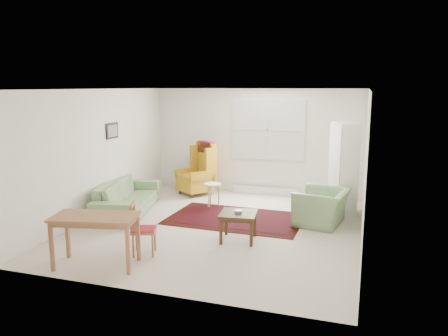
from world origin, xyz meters
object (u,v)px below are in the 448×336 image
(sofa, at_px, (127,191))
(stool, at_px, (213,195))
(coffee_table, at_px, (238,226))
(desk, at_px, (96,241))
(armchair, at_px, (322,204))
(cabinet, at_px, (344,168))
(desk_chair, at_px, (144,229))
(wingback_chair, at_px, (195,169))

(sofa, bearing_deg, stool, -71.52)
(sofa, distance_m, coffee_table, 2.80)
(coffee_table, bearing_deg, desk, -135.30)
(coffee_table, height_order, stool, stool)
(armchair, xyz_separation_m, desk, (-2.89, -2.96, -0.02))
(desk, bearing_deg, cabinet, 50.29)
(desk, height_order, desk_chair, desk_chair)
(armchair, height_order, desk_chair, desk_chair)
(desk_chair, bearing_deg, armchair, -65.80)
(sofa, relative_size, desk, 1.86)
(wingback_chair, relative_size, coffee_table, 2.10)
(wingback_chair, bearing_deg, coffee_table, -20.66)
(wingback_chair, bearing_deg, cabinet, 26.99)
(stool, bearing_deg, cabinet, 7.78)
(stool, xyz_separation_m, cabinet, (2.68, 0.37, 0.67))
(desk_chair, bearing_deg, wingback_chair, -10.01)
(wingback_chair, distance_m, coffee_table, 3.32)
(wingback_chair, bearing_deg, armchair, 10.80)
(sofa, distance_m, desk, 2.75)
(coffee_table, relative_size, stool, 1.18)
(desk_chair, bearing_deg, desk, 123.99)
(armchair, distance_m, desk, 4.14)
(sofa, distance_m, wingback_chair, 1.97)
(cabinet, bearing_deg, armchair, -130.43)
(stool, relative_size, cabinet, 0.27)
(stool, xyz_separation_m, desk_chair, (-0.09, -2.91, 0.16))
(wingback_chair, relative_size, stool, 2.49)
(sofa, xyz_separation_m, cabinet, (4.20, 1.30, 0.48))
(armchair, xyz_separation_m, desk_chair, (-2.45, -2.36, 0.01))
(sofa, height_order, stool, sofa)
(cabinet, bearing_deg, wingback_chair, 150.91)
(stool, relative_size, desk_chair, 0.62)
(coffee_table, bearing_deg, armchair, 46.93)
(sofa, height_order, armchair, sofa)
(stool, xyz_separation_m, desk, (-0.54, -3.51, 0.12))
(desk, bearing_deg, wingback_chair, 92.66)
(armchair, relative_size, wingback_chair, 0.81)
(wingback_chair, xyz_separation_m, desk_chair, (0.64, -3.76, -0.22))
(wingback_chair, distance_m, desk, 4.38)
(wingback_chair, relative_size, desk, 1.06)
(sofa, height_order, cabinet, cabinet)
(armchair, bearing_deg, cabinet, 170.41)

